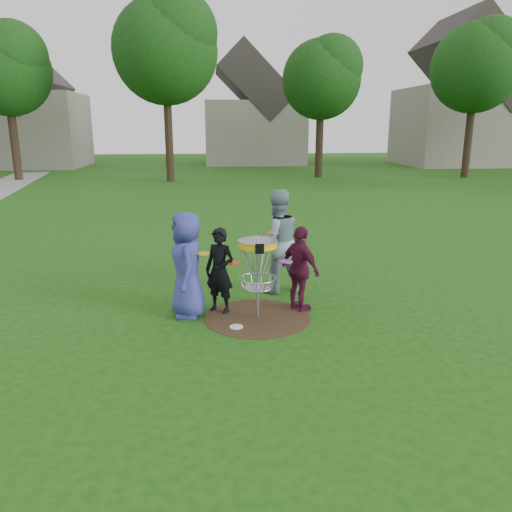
{
  "coord_description": "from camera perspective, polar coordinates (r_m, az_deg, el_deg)",
  "views": [
    {
      "loc": [
        -0.75,
        -7.84,
        3.15
      ],
      "look_at": [
        0.0,
        0.3,
        1.0
      ],
      "focal_mm": 35.0,
      "sensor_mm": 36.0,
      "label": 1
    }
  ],
  "objects": [
    {
      "name": "player_black",
      "position": [
        8.55,
        -4.17,
        -1.67
      ],
      "size": [
        0.65,
        0.59,
        1.48
      ],
      "primitive_type": "imported",
      "rotation": [
        0.0,
        0.0,
        -0.57
      ],
      "color": "black",
      "rests_on": "ground"
    },
    {
      "name": "tree_row",
      "position": [
        28.7,
        -3.07,
        20.85
      ],
      "size": [
        51.2,
        17.42,
        9.9
      ],
      "color": "#38281C",
      "rests_on": "ground"
    },
    {
      "name": "dirt_patch",
      "position": [
        8.48,
        0.19,
        -7.04
      ],
      "size": [
        1.8,
        1.8,
        0.01
      ],
      "primitive_type": "cylinder",
      "color": "#47331E",
      "rests_on": "ground"
    },
    {
      "name": "disc_on_grass",
      "position": [
        8.09,
        -2.26,
        -8.12
      ],
      "size": [
        0.22,
        0.22,
        0.02
      ],
      "primitive_type": "cylinder",
      "color": "white",
      "rests_on": "ground"
    },
    {
      "name": "ground",
      "position": [
        8.49,
        0.19,
        -7.06
      ],
      "size": [
        100.0,
        100.0,
        0.0
      ],
      "primitive_type": "plane",
      "color": "#19470F",
      "rests_on": "ground"
    },
    {
      "name": "house_row",
      "position": [
        41.29,
        2.52,
        16.12
      ],
      "size": [
        44.5,
        10.65,
        11.62
      ],
      "color": "gray",
      "rests_on": "ground"
    },
    {
      "name": "disc_golf_basket",
      "position": [
        8.16,
        0.19,
        -0.4
      ],
      "size": [
        0.66,
        0.67,
        1.38
      ],
      "color": "#9EA0A5",
      "rests_on": "ground"
    },
    {
      "name": "player_grey",
      "position": [
        9.53,
        2.36,
        1.68
      ],
      "size": [
        1.14,
        1.0,
        2.0
      ],
      "primitive_type": "imported",
      "rotation": [
        0.0,
        0.0,
        3.43
      ],
      "color": "#7C95A0",
      "rests_on": "ground"
    },
    {
      "name": "player_maroon",
      "position": [
        8.63,
        5.07,
        -1.49
      ],
      "size": [
        0.78,
        0.93,
        1.49
      ],
      "primitive_type": "imported",
      "rotation": [
        0.0,
        0.0,
        2.14
      ],
      "color": "#4F122D",
      "rests_on": "ground"
    },
    {
      "name": "held_discs",
      "position": [
        8.56,
        -0.68,
        0.44
      ],
      "size": [
        1.62,
        1.14,
        0.33
      ],
      "color": "yellow",
      "rests_on": "ground"
    },
    {
      "name": "player_blue",
      "position": [
        8.4,
        -7.88,
        -0.99
      ],
      "size": [
        0.66,
        0.93,
        1.79
      ],
      "primitive_type": "imported",
      "rotation": [
        0.0,
        0.0,
        -1.46
      ],
      "color": "#353A92",
      "rests_on": "ground"
    }
  ]
}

